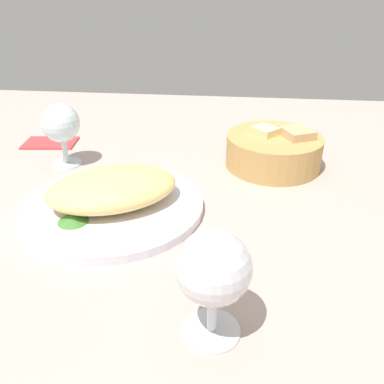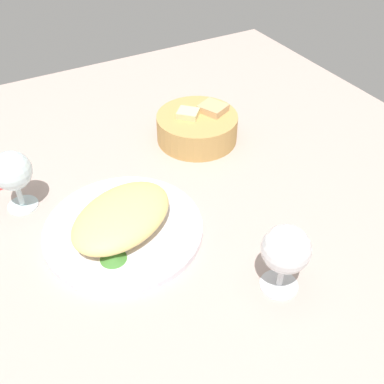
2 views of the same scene
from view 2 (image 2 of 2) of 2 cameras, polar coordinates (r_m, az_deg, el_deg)
ground_plane at (r=80.78cm, az=-4.35°, el=-5.19°), size 140.00×140.00×2.00cm
plate at (r=79.67cm, az=-8.72°, el=-4.72°), size 27.88×27.88×1.40cm
omelette at (r=77.49cm, az=-8.95°, el=-3.09°), size 23.76×20.75×4.88cm
lettuce_garnish at (r=73.96cm, az=-10.02°, el=-8.11°), size 4.45×4.45×1.04cm
bread_basket at (r=100.25cm, az=0.75°, el=8.36°), size 17.89×17.89×7.61cm
wine_glass_near at (r=66.87cm, az=11.86°, el=-7.42°), size 7.37×7.37×12.14cm
wine_glass_far at (r=85.25cm, az=-21.96°, el=2.30°), size 7.18×7.18×11.97cm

